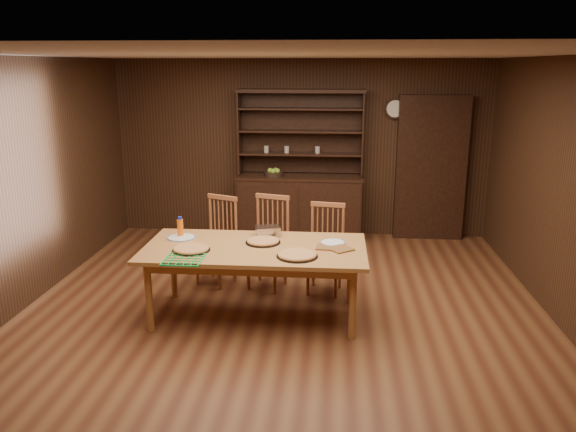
# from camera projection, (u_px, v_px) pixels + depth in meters

# --- Properties ---
(floor) EXTENTS (6.00, 6.00, 0.00)m
(floor) POSITION_uv_depth(u_px,v_px,m) (283.00, 315.00, 5.80)
(floor) COLOR brown
(floor) RESTS_ON ground
(room_shell) EXTENTS (6.00, 6.00, 6.00)m
(room_shell) POSITION_uv_depth(u_px,v_px,m) (282.00, 165.00, 5.39)
(room_shell) COLOR beige
(room_shell) RESTS_ON floor
(china_hutch) EXTENTS (1.84, 0.52, 2.17)m
(china_hutch) POSITION_uv_depth(u_px,v_px,m) (300.00, 198.00, 8.30)
(china_hutch) COLOR black
(china_hutch) RESTS_ON floor
(doorway) EXTENTS (1.00, 0.18, 2.10)m
(doorway) POSITION_uv_depth(u_px,v_px,m) (431.00, 168.00, 8.17)
(doorway) COLOR black
(doorway) RESTS_ON floor
(wall_clock) EXTENTS (0.30, 0.05, 0.30)m
(wall_clock) POSITION_uv_depth(u_px,v_px,m) (395.00, 109.00, 8.05)
(wall_clock) COLOR black
(wall_clock) RESTS_ON room_shell
(dining_table) EXTENTS (2.21, 1.11, 0.75)m
(dining_table) POSITION_uv_depth(u_px,v_px,m) (255.00, 253.00, 5.62)
(dining_table) COLOR #B4793E
(dining_table) RESTS_ON floor
(chair_left) EXTENTS (0.55, 0.54, 1.03)m
(chair_left) POSITION_uv_depth(u_px,v_px,m) (219.00, 237.00, 6.59)
(chair_left) COLOR #A56038
(chair_left) RESTS_ON floor
(chair_center) EXTENTS (0.54, 0.53, 1.07)m
(chair_center) POSITION_uv_depth(u_px,v_px,m) (270.00, 239.00, 6.48)
(chair_center) COLOR #A56038
(chair_center) RESTS_ON floor
(chair_right) EXTENTS (0.47, 0.45, 1.01)m
(chair_right) POSITION_uv_depth(u_px,v_px,m) (326.00, 245.00, 6.35)
(chair_right) COLOR #A56038
(chair_right) RESTS_ON floor
(pizza_left) EXTENTS (0.37, 0.37, 0.04)m
(pizza_left) POSITION_uv_depth(u_px,v_px,m) (191.00, 249.00, 5.48)
(pizza_left) COLOR black
(pizza_left) RESTS_ON dining_table
(pizza_right) EXTENTS (0.39, 0.39, 0.04)m
(pizza_right) POSITION_uv_depth(u_px,v_px,m) (297.00, 255.00, 5.31)
(pizza_right) COLOR black
(pizza_right) RESTS_ON dining_table
(pizza_center) EXTENTS (0.36, 0.36, 0.04)m
(pizza_center) POSITION_uv_depth(u_px,v_px,m) (263.00, 241.00, 5.72)
(pizza_center) COLOR black
(pizza_center) RESTS_ON dining_table
(cooling_rack) EXTENTS (0.45, 0.45, 0.02)m
(cooling_rack) POSITION_uv_depth(u_px,v_px,m) (184.00, 259.00, 5.22)
(cooling_rack) COLOR #0EB849
(cooling_rack) RESTS_ON dining_table
(plate_left) EXTENTS (0.29, 0.29, 0.02)m
(plate_left) POSITION_uv_depth(u_px,v_px,m) (181.00, 237.00, 5.87)
(plate_left) COLOR white
(plate_left) RESTS_ON dining_table
(plate_right) EXTENTS (0.25, 0.25, 0.02)m
(plate_right) POSITION_uv_depth(u_px,v_px,m) (333.00, 243.00, 5.70)
(plate_right) COLOR white
(plate_right) RESTS_ON dining_table
(foil_dish) EXTENTS (0.29, 0.24, 0.10)m
(foil_dish) POSITION_uv_depth(u_px,v_px,m) (268.00, 231.00, 5.95)
(foil_dish) COLOR silver
(foil_dish) RESTS_ON dining_table
(juice_bottle) EXTENTS (0.06, 0.06, 0.22)m
(juice_bottle) POSITION_uv_depth(u_px,v_px,m) (180.00, 227.00, 5.91)
(juice_bottle) COLOR orange
(juice_bottle) RESTS_ON dining_table
(pot_holder_a) EXTENTS (0.29, 0.29, 0.02)m
(pot_holder_a) POSITION_uv_depth(u_px,v_px,m) (340.00, 249.00, 5.51)
(pot_holder_a) COLOR red
(pot_holder_a) RESTS_ON dining_table
(pot_holder_b) EXTENTS (0.22, 0.22, 0.01)m
(pot_holder_b) POSITION_uv_depth(u_px,v_px,m) (326.00, 247.00, 5.57)
(pot_holder_b) COLOR red
(pot_holder_b) RESTS_ON dining_table
(fruit_bowl) EXTENTS (0.27, 0.27, 0.12)m
(fruit_bowl) POSITION_uv_depth(u_px,v_px,m) (274.00, 173.00, 8.16)
(fruit_bowl) COLOR black
(fruit_bowl) RESTS_ON china_hutch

